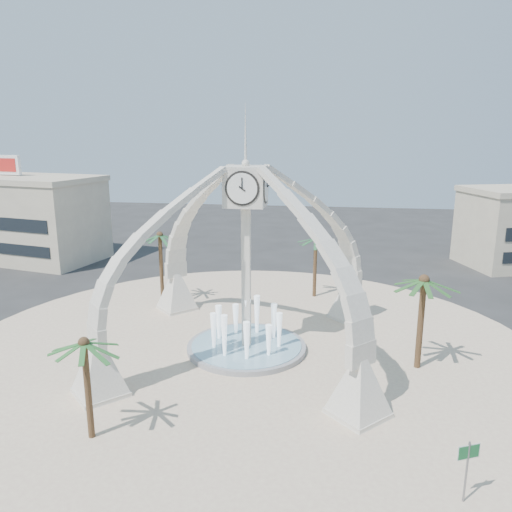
# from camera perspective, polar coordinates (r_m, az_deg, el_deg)

# --- Properties ---
(ground) EXTENTS (140.00, 140.00, 0.00)m
(ground) POSITION_cam_1_polar(r_m,az_deg,el_deg) (34.31, -1.09, -10.71)
(ground) COLOR #282828
(ground) RESTS_ON ground
(plaza) EXTENTS (40.00, 40.00, 0.06)m
(plaza) POSITION_cam_1_polar(r_m,az_deg,el_deg) (34.30, -1.09, -10.67)
(plaza) COLOR beige
(plaza) RESTS_ON ground
(clock_tower) EXTENTS (17.94, 17.94, 16.30)m
(clock_tower) POSITION_cam_1_polar(r_m,az_deg,el_deg) (32.17, -1.14, -0.13)
(clock_tower) COLOR silver
(clock_tower) RESTS_ON ground
(fountain) EXTENTS (8.00, 8.00, 3.62)m
(fountain) POSITION_cam_1_polar(r_m,az_deg,el_deg) (34.19, -1.09, -10.27)
(fountain) COLOR gray
(fountain) RESTS_ON ground
(building_nw) EXTENTS (23.75, 13.73, 11.90)m
(building_nw) POSITION_cam_1_polar(r_m,az_deg,el_deg) (65.32, -26.39, 4.08)
(building_nw) COLOR beige
(building_nw) RESTS_ON ground
(palm_east) EXTENTS (4.20, 4.20, 6.50)m
(palm_east) POSITION_cam_1_polar(r_m,az_deg,el_deg) (31.51, 18.65, -2.73)
(palm_east) COLOR brown
(palm_east) RESTS_ON ground
(palm_west) EXTENTS (4.14, 4.14, 6.67)m
(palm_west) POSITION_cam_1_polar(r_m,az_deg,el_deg) (42.52, -10.94, 2.25)
(palm_west) COLOR brown
(palm_west) RESTS_ON ground
(palm_north) EXTENTS (4.21, 4.21, 5.96)m
(palm_north) POSITION_cam_1_polar(r_m,az_deg,el_deg) (43.90, 6.85, 1.89)
(palm_north) COLOR brown
(palm_north) RESTS_ON ground
(palm_south) EXTENTS (3.81, 3.81, 5.55)m
(palm_south) POSITION_cam_1_polar(r_m,az_deg,el_deg) (24.51, -19.08, -9.50)
(palm_south) COLOR brown
(palm_south) RESTS_ON ground
(street_sign) EXTENTS (0.92, 0.43, 2.72)m
(street_sign) POSITION_cam_1_polar(r_m,az_deg,el_deg) (22.44, 23.05, -20.62)
(street_sign) COLOR slate
(street_sign) RESTS_ON ground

